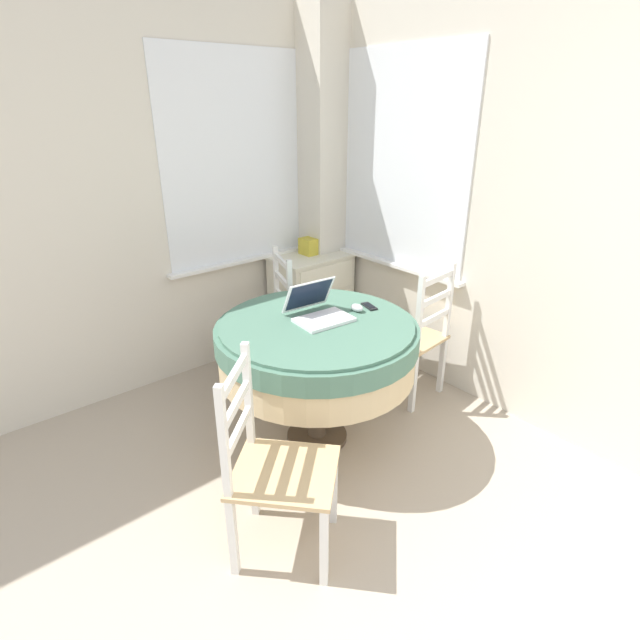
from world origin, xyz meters
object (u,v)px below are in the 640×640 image
dining_chair_near_back_window (264,324)px  dining_chair_near_right_window (413,336)px  round_dining_table (317,345)px  laptop (318,311)px  computer_mouse (357,308)px  corner_cabinet (311,300)px  cell_phone (369,306)px  dining_chair_camera_near (273,468)px  storage_box (314,245)px

dining_chair_near_back_window → dining_chair_near_right_window: same height
round_dining_table → laptop: laptop is taller
laptop → computer_mouse: size_ratio=3.87×
round_dining_table → corner_cabinet: size_ratio=1.47×
dining_chair_near_back_window → corner_cabinet: bearing=21.4°
cell_phone → dining_chair_near_right_window: (0.44, 0.01, -0.33)m
laptop → dining_chair_camera_near: laptop is taller
cell_phone → storage_box: 1.19m
cell_phone → dining_chair_near_back_window: (-0.21, 0.81, -0.33)m
dining_chair_camera_near → storage_box: 2.19m
dining_chair_camera_near → cell_phone: bearing=24.0°
computer_mouse → dining_chair_camera_near: bearing=-153.7°
cell_phone → storage_box: storage_box is taller
laptop → computer_mouse: 0.24m
dining_chair_near_back_window → storage_box: size_ratio=4.44×
dining_chair_near_right_window → laptop: bearing=175.5°
round_dining_table → dining_chair_near_back_window: dining_chair_near_back_window is taller
laptop → storage_box: 1.31m
dining_chair_near_back_window → computer_mouse: bearing=-82.4°
cell_phone → round_dining_table: bearing=175.4°
laptop → dining_chair_near_right_window: (0.76, -0.06, -0.37)m
round_dining_table → corner_cabinet: (0.79, 1.02, -0.25)m
dining_chair_near_back_window → dining_chair_near_right_window: (0.64, -0.80, 0.00)m
round_dining_table → cell_phone: bearing=-4.6°
laptop → cell_phone: 0.34m
laptop → dining_chair_near_back_window: (0.12, 0.74, -0.37)m
dining_chair_near_right_window → computer_mouse: bearing=-179.2°
dining_chair_camera_near → dining_chair_near_right_window: bearing=17.7°
dining_chair_camera_near → storage_box: dining_chair_camera_near is taller
storage_box → corner_cabinet: bearing=-147.3°
dining_chair_near_right_window → dining_chair_camera_near: (-1.45, -0.46, 0.00)m
round_dining_table → laptop: 0.19m
corner_cabinet → storage_box: storage_box is taller
cell_phone → dining_chair_camera_near: size_ratio=0.13×
corner_cabinet → storage_box: size_ratio=3.60×
storage_box → cell_phone: bearing=-113.7°
cell_phone → dining_chair_camera_near: (-1.02, -0.46, -0.33)m
laptop → cell_phone: size_ratio=2.58×
round_dining_table → computer_mouse: 0.32m
laptop → cell_phone: (0.33, -0.07, -0.04)m
cell_phone → storage_box: bearing=66.3°
laptop → round_dining_table: bearing=-139.6°
computer_mouse → round_dining_table: bearing=174.0°
cell_phone → dining_chair_near_back_window: bearing=104.3°
dining_chair_near_right_window → corner_cabinet: bearing=90.9°
dining_chair_near_right_window → dining_chair_camera_near: size_ratio=1.00×
laptop → cell_phone: laptop is taller
round_dining_table → dining_chair_camera_near: 0.83m
cell_phone → corner_cabinet: size_ratio=0.17×
dining_chair_near_right_window → corner_cabinet: (-0.02, 1.04, -0.06)m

